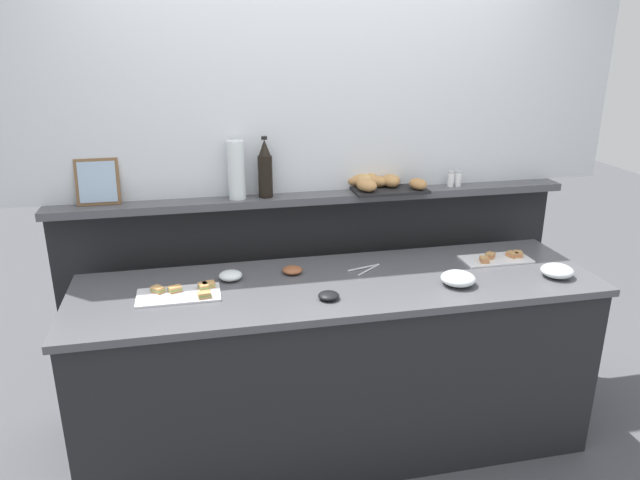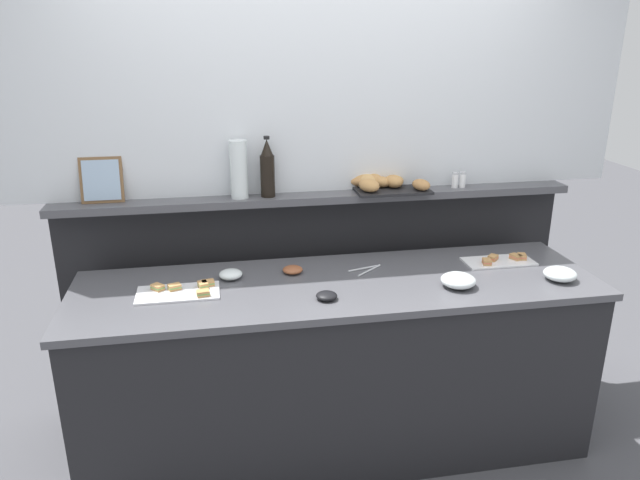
{
  "view_description": "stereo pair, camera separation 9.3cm",
  "coord_description": "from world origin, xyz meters",
  "px_view_note": "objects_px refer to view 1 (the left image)",
  "views": [
    {
      "loc": [
        -0.64,
        -2.53,
        2.05
      ],
      "look_at": [
        -0.07,
        0.1,
        1.11
      ],
      "focal_mm": 33.32,
      "sensor_mm": 36.0,
      "label": 1
    },
    {
      "loc": [
        -0.55,
        -2.55,
        2.05
      ],
      "look_at": [
        -0.07,
        0.1,
        1.11
      ],
      "focal_mm": 33.32,
      "sensor_mm": 36.0,
      "label": 2
    }
  ],
  "objects_px": {
    "glass_bowl_medium": "(458,279)",
    "condiment_bowl_red": "(329,296)",
    "bread_basket": "(378,182)",
    "framed_picture": "(97,182)",
    "wine_bottle_dark": "(265,170)",
    "salt_shaker": "(451,179)",
    "sandwich_platter_side": "(182,293)",
    "sandwich_platter_front": "(497,258)",
    "glass_bowl_small": "(231,276)",
    "serving_tongs": "(367,269)",
    "glass_bowl_large": "(557,271)",
    "condiment_bowl_cream": "(292,270)",
    "pepper_shaker": "(458,179)",
    "water_carafe": "(237,170)"
  },
  "relations": [
    {
      "from": "glass_bowl_medium",
      "to": "condiment_bowl_red",
      "type": "distance_m",
      "value": 0.63
    },
    {
      "from": "bread_basket",
      "to": "framed_picture",
      "type": "xyz_separation_m",
      "value": [
        -1.45,
        0.02,
        0.07
      ]
    },
    {
      "from": "wine_bottle_dark",
      "to": "bread_basket",
      "type": "distance_m",
      "value": 0.62
    },
    {
      "from": "salt_shaker",
      "to": "bread_basket",
      "type": "height_order",
      "value": "salt_shaker"
    },
    {
      "from": "condiment_bowl_red",
      "to": "bread_basket",
      "type": "bearing_deg",
      "value": 57.29
    },
    {
      "from": "sandwich_platter_side",
      "to": "wine_bottle_dark",
      "type": "distance_m",
      "value": 0.79
    },
    {
      "from": "sandwich_platter_front",
      "to": "glass_bowl_small",
      "type": "height_order",
      "value": "glass_bowl_small"
    },
    {
      "from": "sandwich_platter_side",
      "to": "serving_tongs",
      "type": "distance_m",
      "value": 0.92
    },
    {
      "from": "bread_basket",
      "to": "framed_picture",
      "type": "height_order",
      "value": "framed_picture"
    },
    {
      "from": "bread_basket",
      "to": "framed_picture",
      "type": "relative_size",
      "value": 1.81
    },
    {
      "from": "glass_bowl_large",
      "to": "condiment_bowl_cream",
      "type": "xyz_separation_m",
      "value": [
        -1.25,
        0.32,
        -0.01
      ]
    },
    {
      "from": "glass_bowl_medium",
      "to": "condiment_bowl_red",
      "type": "relative_size",
      "value": 1.71
    },
    {
      "from": "glass_bowl_small",
      "to": "condiment_bowl_cream",
      "type": "bearing_deg",
      "value": 3.21
    },
    {
      "from": "glass_bowl_medium",
      "to": "serving_tongs",
      "type": "relative_size",
      "value": 0.9
    },
    {
      "from": "sandwich_platter_front",
      "to": "serving_tongs",
      "type": "xyz_separation_m",
      "value": [
        -0.7,
        0.02,
        -0.01
      ]
    },
    {
      "from": "glass_bowl_large",
      "to": "pepper_shaker",
      "type": "height_order",
      "value": "pepper_shaker"
    },
    {
      "from": "condiment_bowl_cream",
      "to": "salt_shaker",
      "type": "distance_m",
      "value": 1.06
    },
    {
      "from": "glass_bowl_large",
      "to": "wine_bottle_dark",
      "type": "bearing_deg",
      "value": 154.87
    },
    {
      "from": "wine_bottle_dark",
      "to": "glass_bowl_small",
      "type": "bearing_deg",
      "value": -124.1
    },
    {
      "from": "bread_basket",
      "to": "condiment_bowl_cream",
      "type": "bearing_deg",
      "value": -148.06
    },
    {
      "from": "sandwich_platter_front",
      "to": "pepper_shaker",
      "type": "relative_size",
      "value": 4.15
    },
    {
      "from": "sandwich_platter_side",
      "to": "water_carafe",
      "type": "bearing_deg",
      "value": 56.56
    },
    {
      "from": "sandwich_platter_side",
      "to": "serving_tongs",
      "type": "xyz_separation_m",
      "value": [
        0.91,
        0.12,
        -0.01
      ]
    },
    {
      "from": "wine_bottle_dark",
      "to": "glass_bowl_medium",
      "type": "bearing_deg",
      "value": -36.82
    },
    {
      "from": "salt_shaker",
      "to": "bread_basket",
      "type": "distance_m",
      "value": 0.42
    },
    {
      "from": "pepper_shaker",
      "to": "sandwich_platter_side",
      "type": "bearing_deg",
      "value": -163.19
    },
    {
      "from": "sandwich_platter_front",
      "to": "bread_basket",
      "type": "xyz_separation_m",
      "value": [
        -0.55,
        0.38,
        0.34
      ]
    },
    {
      "from": "wine_bottle_dark",
      "to": "water_carafe",
      "type": "height_order",
      "value": "wine_bottle_dark"
    },
    {
      "from": "glass_bowl_small",
      "to": "condiment_bowl_cream",
      "type": "xyz_separation_m",
      "value": [
        0.3,
        0.02,
        -0.0
      ]
    },
    {
      "from": "glass_bowl_medium",
      "to": "pepper_shaker",
      "type": "xyz_separation_m",
      "value": [
        0.26,
        0.61,
        0.33
      ]
    },
    {
      "from": "sandwich_platter_side",
      "to": "condiment_bowl_red",
      "type": "bearing_deg",
      "value": -15.44
    },
    {
      "from": "bread_basket",
      "to": "wine_bottle_dark",
      "type": "bearing_deg",
      "value": -178.04
    },
    {
      "from": "salt_shaker",
      "to": "condiment_bowl_red",
      "type": "bearing_deg",
      "value": -142.83
    },
    {
      "from": "sandwich_platter_side",
      "to": "bread_basket",
      "type": "height_order",
      "value": "bread_basket"
    },
    {
      "from": "glass_bowl_large",
      "to": "glass_bowl_small",
      "type": "bearing_deg",
      "value": 169.16
    },
    {
      "from": "condiment_bowl_cream",
      "to": "condiment_bowl_red",
      "type": "bearing_deg",
      "value": -71.96
    },
    {
      "from": "condiment_bowl_red",
      "to": "framed_picture",
      "type": "bearing_deg",
      "value": 146.39
    },
    {
      "from": "pepper_shaker",
      "to": "framed_picture",
      "type": "relative_size",
      "value": 0.38
    },
    {
      "from": "bread_basket",
      "to": "serving_tongs",
      "type": "bearing_deg",
      "value": -113.63
    },
    {
      "from": "glass_bowl_small",
      "to": "sandwich_platter_front",
      "type": "bearing_deg",
      "value": -1.36
    },
    {
      "from": "wine_bottle_dark",
      "to": "bread_basket",
      "type": "xyz_separation_m",
      "value": [
        0.62,
        0.02,
        -0.1
      ]
    },
    {
      "from": "sandwich_platter_side",
      "to": "salt_shaker",
      "type": "bearing_deg",
      "value": 17.28
    },
    {
      "from": "sandwich_platter_side",
      "to": "water_carafe",
      "type": "xyz_separation_m",
      "value": [
        0.31,
        0.46,
        0.45
      ]
    },
    {
      "from": "wine_bottle_dark",
      "to": "water_carafe",
      "type": "xyz_separation_m",
      "value": [
        -0.15,
        -0.0,
        0.01
      ]
    },
    {
      "from": "bread_basket",
      "to": "glass_bowl_medium",
      "type": "bearing_deg",
      "value": -71.99
    },
    {
      "from": "glass_bowl_small",
      "to": "framed_picture",
      "type": "bearing_deg",
      "value": 149.0
    },
    {
      "from": "salt_shaker",
      "to": "pepper_shaker",
      "type": "bearing_deg",
      "value": 0.0
    },
    {
      "from": "framed_picture",
      "to": "glass_bowl_large",
      "type": "bearing_deg",
      "value": -17.03
    },
    {
      "from": "bread_basket",
      "to": "glass_bowl_large",
      "type": "bearing_deg",
      "value": -41.94
    },
    {
      "from": "glass_bowl_medium",
      "to": "glass_bowl_small",
      "type": "distance_m",
      "value": 1.08
    }
  ]
}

